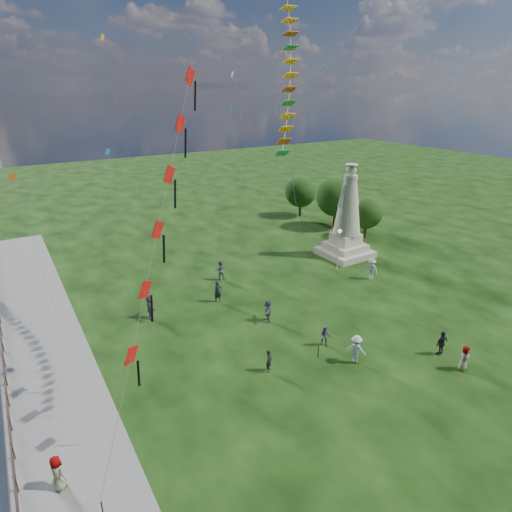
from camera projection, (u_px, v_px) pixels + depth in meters
waterfront at (30, 391)px, 23.97m from camera, size 200.00×200.00×1.51m
statue at (347, 223)px, 41.77m from camera, size 4.56×4.56×9.13m
lamppost at (339, 241)px, 38.67m from camera, size 0.36×0.36×3.93m
tree_row at (330, 198)px, 51.03m from camera, size 4.95×14.31×6.07m
person_0 at (269, 361)px, 25.32m from camera, size 0.62×0.62×1.46m
person_1 at (325, 336)px, 27.79m from camera, size 0.80×0.81×1.45m
person_2 at (356, 349)px, 26.09m from camera, size 1.14×1.33×1.84m
person_3 at (442, 343)px, 26.87m from camera, size 0.98×0.52×1.65m
person_4 at (464, 358)px, 25.41m from camera, size 0.86×0.62×1.61m
person_5 at (150, 306)px, 31.09m from camera, size 1.14×1.89×1.90m
person_6 at (218, 292)px, 33.48m from camera, size 0.64×0.42×1.74m
person_7 at (220, 270)px, 37.36m from camera, size 1.00×0.80×1.79m
person_8 at (371, 269)px, 37.43m from camera, size 0.97×1.37×1.91m
person_9 at (345, 252)px, 41.67m from camera, size 1.08×0.73×1.68m
person_10 at (58, 475)px, 17.75m from camera, size 0.84×0.95×1.66m
person_11 at (268, 310)px, 30.74m from camera, size 1.37×1.71×1.70m
red_kite_train at (163, 210)px, 20.03m from camera, size 8.98×9.35×16.84m
small_kites at (207, 115)px, 39.30m from camera, size 31.80×14.80×24.17m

